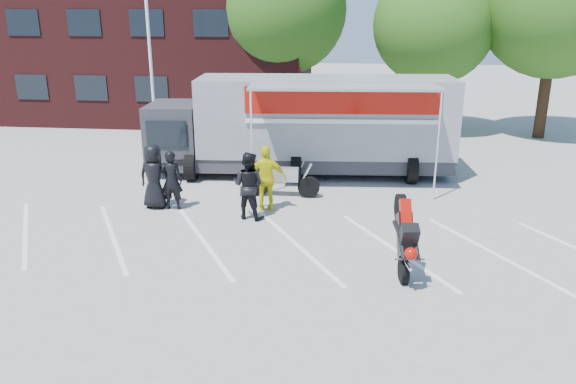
% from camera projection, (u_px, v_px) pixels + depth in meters
% --- Properties ---
extents(ground, '(100.00, 100.00, 0.00)m').
position_uv_depth(ground, '(284.00, 261.00, 13.11)').
color(ground, '#9B9B96').
rests_on(ground, ground).
extents(parking_bay_lines, '(18.09, 13.33, 0.01)m').
position_uv_depth(parking_bay_lines, '(289.00, 244.00, 14.05)').
color(parking_bay_lines, white).
rests_on(parking_bay_lines, ground).
extents(office_building, '(18.00, 8.00, 7.00)m').
position_uv_depth(office_building, '(139.00, 50.00, 30.08)').
color(office_building, '#431515').
rests_on(office_building, ground).
extents(flagpole, '(1.61, 0.12, 8.00)m').
position_uv_depth(flagpole, '(154.00, 24.00, 21.64)').
color(flagpole, white).
rests_on(flagpole, ground).
extents(tree_left, '(6.12, 6.12, 8.64)m').
position_uv_depth(tree_left, '(282.00, 10.00, 26.69)').
color(tree_left, '#382314').
rests_on(tree_left, ground).
extents(tree_mid, '(5.44, 5.44, 7.68)m').
position_uv_depth(tree_mid, '(434.00, 24.00, 25.19)').
color(tree_mid, '#382314').
rests_on(tree_mid, ground).
extents(tree_right, '(6.46, 6.46, 9.12)m').
position_uv_depth(tree_right, '(557.00, 2.00, 23.90)').
color(tree_right, '#382314').
rests_on(tree_right, ground).
extents(transporter_truck, '(11.02, 5.89, 3.40)m').
position_uv_depth(transporter_truck, '(310.00, 173.00, 20.11)').
color(transporter_truck, gray).
rests_on(transporter_truck, ground).
extents(parked_motorcycle, '(2.31, 0.80, 1.21)m').
position_uv_depth(parked_motorcycle, '(284.00, 196.00, 17.65)').
color(parked_motorcycle, '#B3B4B8').
rests_on(parked_motorcycle, ground).
extents(stunt_bike_rider, '(0.98, 1.75, 1.97)m').
position_uv_depth(stunt_bike_rider, '(397.00, 269.00, 12.73)').
color(stunt_bike_rider, black).
rests_on(stunt_bike_rider, ground).
extents(spectator_leather_a, '(1.00, 0.72, 1.91)m').
position_uv_depth(spectator_leather_a, '(154.00, 177.00, 16.38)').
color(spectator_leather_a, black).
rests_on(spectator_leather_a, ground).
extents(spectator_leather_b, '(0.65, 0.43, 1.77)m').
position_uv_depth(spectator_leather_b, '(172.00, 180.00, 16.26)').
color(spectator_leather_b, black).
rests_on(spectator_leather_b, ground).
extents(spectator_leather_c, '(1.09, 0.95, 1.90)m').
position_uv_depth(spectator_leather_c, '(248.00, 185.00, 15.56)').
color(spectator_leather_c, black).
rests_on(spectator_leather_c, ground).
extents(spectator_hivis, '(1.19, 0.63, 1.93)m').
position_uv_depth(spectator_hivis, '(267.00, 178.00, 16.17)').
color(spectator_hivis, yellow).
rests_on(spectator_hivis, ground).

